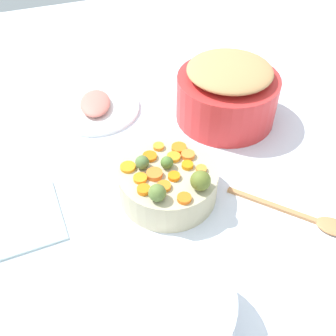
{
  "coord_description": "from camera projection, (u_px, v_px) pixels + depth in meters",
  "views": [
    {
      "loc": [
        -0.55,
        0.18,
        0.71
      ],
      "look_at": [
        0.02,
        -0.03,
        0.11
      ],
      "focal_mm": 42.56,
      "sensor_mm": 36.0,
      "label": 1
    }
  ],
  "objects": [
    {
      "name": "carrot_slice_13",
      "position": [
        140.0,
        178.0,
        0.84
      ],
      "size": [
        0.04,
        0.04,
        0.01
      ],
      "primitive_type": "cylinder",
      "rotation": [
        0.0,
        0.0,
        6.03
      ],
      "color": "orange",
      "rests_on": "serving_bowl_carrots"
    },
    {
      "name": "carrot_slice_0",
      "position": [
        188.0,
        155.0,
        0.9
      ],
      "size": [
        0.03,
        0.03,
        0.01
      ],
      "primitive_type": "cylinder",
      "rotation": [
        0.0,
        0.0,
        0.05
      ],
      "color": "orange",
      "rests_on": "serving_bowl_carrots"
    },
    {
      "name": "carrot_slice_7",
      "position": [
        164.0,
        186.0,
        0.83
      ],
      "size": [
        0.04,
        0.04,
        0.01
      ],
      "primitive_type": "cylinder",
      "rotation": [
        0.0,
        0.0,
        0.77
      ],
      "color": "orange",
      "rests_on": "serving_bowl_carrots"
    },
    {
      "name": "carrot_slice_4",
      "position": [
        179.0,
        148.0,
        0.91
      ],
      "size": [
        0.04,
        0.04,
        0.01
      ],
      "primitive_type": "cylinder",
      "rotation": [
        0.0,
        0.0,
        6.21
      ],
      "color": "orange",
      "rests_on": "serving_bowl_carrots"
    },
    {
      "name": "carrot_slice_9",
      "position": [
        150.0,
        156.0,
        0.89
      ],
      "size": [
        0.05,
        0.05,
        0.01
      ],
      "primitive_type": "cylinder",
      "rotation": [
        0.0,
        0.0,
        0.93
      ],
      "color": "orange",
      "rests_on": "serving_bowl_carrots"
    },
    {
      "name": "carrot_slice_6",
      "position": [
        202.0,
        170.0,
        0.86
      ],
      "size": [
        0.03,
        0.03,
        0.01
      ],
      "primitive_type": "cylinder",
      "rotation": [
        0.0,
        0.0,
        2.54
      ],
      "color": "orange",
      "rests_on": "serving_bowl_carrots"
    },
    {
      "name": "carrot_slice_10",
      "position": [
        155.0,
        174.0,
        0.85
      ],
      "size": [
        0.04,
        0.04,
        0.01
      ],
      "primitive_type": "cylinder",
      "rotation": [
        0.0,
        0.0,
        4.46
      ],
      "color": "orange",
      "rests_on": "serving_bowl_carrots"
    },
    {
      "name": "brussels_sprout_3",
      "position": [
        200.0,
        181.0,
        0.82
      ],
      "size": [
        0.04,
        0.04,
        0.04
      ],
      "primitive_type": "sphere",
      "color": "#5F6E27",
      "rests_on": "serving_bowl_carrots"
    },
    {
      "name": "brussels_sprout_0",
      "position": [
        157.0,
        193.0,
        0.8
      ],
      "size": [
        0.04,
        0.04,
        0.04
      ],
      "primitive_type": "sphere",
      "color": "#597333",
      "rests_on": "serving_bowl_carrots"
    },
    {
      "name": "tabletop",
      "position": [
        158.0,
        208.0,
        0.9
      ],
      "size": [
        2.4,
        2.4,
        0.02
      ],
      "primitive_type": "cube",
      "color": "white",
      "rests_on": "ground"
    },
    {
      "name": "ham_slice_main",
      "position": [
        95.0,
        103.0,
        1.13
      ],
      "size": [
        0.15,
        0.11,
        0.03
      ],
      "primitive_type": "ellipsoid",
      "rotation": [
        0.0,
        0.0,
        6.06
      ],
      "color": "#D07568",
      "rests_on": "ham_plate"
    },
    {
      "name": "wooden_spoon",
      "position": [
        313.0,
        220.0,
        0.86
      ],
      "size": [
        0.22,
        0.21,
        0.01
      ],
      "color": "#B87D4C",
      "rests_on": "tabletop"
    },
    {
      "name": "casserole_dish",
      "position": [
        163.0,
        312.0,
        0.66
      ],
      "size": [
        0.24,
        0.24,
        0.1
      ],
      "primitive_type": "cylinder",
      "color": "white",
      "rests_on": "tabletop"
    },
    {
      "name": "stuffing_mound",
      "position": [
        230.0,
        70.0,
        1.02
      ],
      "size": [
        0.22,
        0.22,
        0.04
      ],
      "primitive_type": "ellipsoid",
      "color": "tan",
      "rests_on": "metal_pot"
    },
    {
      "name": "serving_bowl_carrots",
      "position": [
        168.0,
        183.0,
        0.89
      ],
      "size": [
        0.22,
        0.22,
        0.08
      ],
      "primitive_type": "cylinder",
      "color": "#BCB18C",
      "rests_on": "tabletop"
    },
    {
      "name": "carrot_slice_12",
      "position": [
        128.0,
        167.0,
        0.87
      ],
      "size": [
        0.05,
        0.05,
        0.01
      ],
      "primitive_type": "cylinder",
      "rotation": [
        0.0,
        0.0,
        0.78
      ],
      "color": "orange",
      "rests_on": "serving_bowl_carrots"
    },
    {
      "name": "ham_plate",
      "position": [
        96.0,
        108.0,
        1.15
      ],
      "size": [
        0.25,
        0.25,
        0.01
      ],
      "primitive_type": "cylinder",
      "color": "white",
      "rests_on": "tabletop"
    },
    {
      "name": "carrot_slice_8",
      "position": [
        174.0,
        157.0,
        0.89
      ],
      "size": [
        0.04,
        0.04,
        0.01
      ],
      "primitive_type": "cylinder",
      "rotation": [
        0.0,
        0.0,
        0.57
      ],
      "color": "orange",
      "rests_on": "serving_bowl_carrots"
    },
    {
      "name": "carrot_slice_5",
      "position": [
        184.0,
        198.0,
        0.8
      ],
      "size": [
        0.04,
        0.04,
        0.01
      ],
      "primitive_type": "cylinder",
      "rotation": [
        0.0,
        0.0,
        3.9
      ],
      "color": "orange",
      "rests_on": "serving_bowl_carrots"
    },
    {
      "name": "carrot_slice_2",
      "position": [
        159.0,
        147.0,
        0.92
      ],
      "size": [
        0.03,
        0.03,
        0.01
      ],
      "primitive_type": "cylinder",
      "rotation": [
        0.0,
        0.0,
        3.18
      ],
      "color": "orange",
      "rests_on": "serving_bowl_carrots"
    },
    {
      "name": "carrot_slice_3",
      "position": [
        174.0,
        177.0,
        0.85
      ],
      "size": [
        0.04,
        0.04,
        0.01
      ],
      "primitive_type": "cylinder",
      "rotation": [
        0.0,
        0.0,
        4.15
      ],
      "color": "orange",
      "rests_on": "serving_bowl_carrots"
    },
    {
      "name": "carrot_slice_11",
      "position": [
        144.0,
        190.0,
        0.82
      ],
      "size": [
        0.04,
        0.04,
        0.01
      ],
      "primitive_type": "cylinder",
      "rotation": [
        0.0,
        0.0,
        3.61
      ],
      "color": "orange",
      "rests_on": "serving_bowl_carrots"
    },
    {
      "name": "brussels_sprout_1",
      "position": [
        167.0,
        162.0,
        0.86
      ],
      "size": [
        0.03,
        0.03,
        0.03
      ],
      "primitive_type": "sphere",
      "color": "#50752F",
      "rests_on": "serving_bowl_carrots"
    },
    {
      "name": "carrot_slice_1",
      "position": [
        187.0,
        165.0,
        0.87
      ],
      "size": [
        0.04,
        0.04,
        0.01
      ],
      "primitive_type": "cylinder",
      "rotation": [
        0.0,
        0.0,
        2.48
      ],
      "color": "orange",
      "rests_on": "serving_bowl_carrots"
    },
    {
      "name": "metal_pot",
      "position": [
        226.0,
        98.0,
        1.08
      ],
      "size": [
        0.27,
        0.27,
        0.13
      ],
      "primitive_type": "cylinder",
      "color": "red",
      "rests_on": "tabletop"
    },
    {
      "name": "brussels_sprout_2",
      "position": [
        142.0,
        162.0,
        0.86
      ],
      "size": [
        0.03,
        0.03,
        0.03
      ],
      "primitive_type": "sphere",
      "color": "#516F39",
      "rests_on": "serving_bowl_carrots"
    },
    {
      "name": "dish_towel",
      "position": [
        25.0,
        218.0,
        0.86
      ],
      "size": [
        0.19,
        0.16,
        0.01
      ],
      "primitive_type": "cube",
      "rotation": [
        0.0,
        0.0,
        0.04
      ],
      "color": "#9BB2B3",
      "rests_on": "tabletop"
    }
  ]
}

